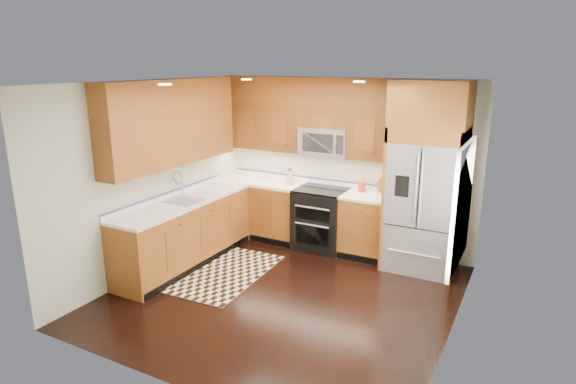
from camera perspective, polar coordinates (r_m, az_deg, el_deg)
The scene contains 16 objects.
ground at distance 6.16m, azimuth -0.50°, elevation -12.07°, with size 4.00×4.00×0.00m, color black.
wall_back at distance 7.45m, azimuth 6.85°, elevation 3.32°, with size 4.00×0.02×2.60m, color beige.
wall_left at distance 6.84m, azimuth -15.43°, elevation 1.79°, with size 0.02×4.00×2.60m, color beige.
wall_right at distance 5.08m, azimuth 19.73°, elevation -3.20°, with size 0.02×4.00×2.60m, color beige.
window at distance 5.25m, azimuth 19.92°, elevation -1.51°, with size 0.04×1.10×1.30m.
base_cabinets at distance 7.28m, azimuth -5.67°, elevation -3.88°, with size 2.85×3.00×0.90m.
countertop at distance 7.16m, azimuth -4.31°, elevation -0.24°, with size 2.86×3.01×0.04m.
upper_cabinets at distance 7.04m, azimuth -4.60°, elevation 8.67°, with size 2.85×3.00×1.15m.
range at distance 7.47m, azimuth 3.92°, elevation -3.19°, with size 0.76×0.67×0.95m.
microwave at distance 7.30m, azimuth 4.51°, elevation 6.00°, with size 0.76×0.40×0.42m.
refrigerator at distance 6.75m, azimuth 16.02°, elevation 1.59°, with size 0.98×0.75×2.60m.
sink_faucet at distance 6.90m, azimuth -12.36°, elevation -0.52°, with size 0.54×0.44×0.37m.
rug at distance 6.79m, azimuth -7.51°, elevation -9.45°, with size 1.02×1.70×0.01m, color black.
knife_block at distance 7.65m, azimuth 0.24°, elevation 1.78°, with size 0.14×0.15×0.25m.
utensil_crock at distance 7.24m, azimuth 8.77°, elevation 0.83°, with size 0.12×0.12×0.31m.
cutting_board at distance 7.21m, azimuth 11.44°, elevation -0.15°, with size 0.26×0.26×0.02m, color brown.
Camera 1 is at (2.62, -4.81, 2.84)m, focal length 30.00 mm.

